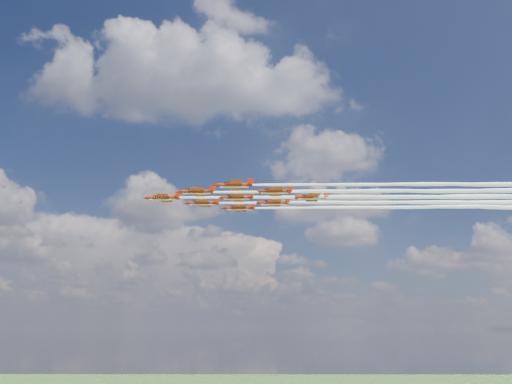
# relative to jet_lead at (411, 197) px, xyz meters

# --- Properties ---
(jet_lead) EXTENTS (155.58, 9.78, 2.86)m
(jet_lead) POSITION_rel_jet_lead_xyz_m (0.00, 0.00, 0.00)
(jet_lead) COLOR #B7220A
(jet_row2_port) EXTENTS (155.58, 9.78, 2.86)m
(jet_row2_port) POSITION_rel_jet_lead_xyz_m (11.03, -6.73, 0.00)
(jet_row2_port) COLOR #B7220A
(jet_row2_starb) EXTENTS (155.58, 9.78, 2.86)m
(jet_row2_starb) POSITION_rel_jet_lead_xyz_m (11.14, 6.56, 0.00)
(jet_row2_starb) COLOR #B7220A
(jet_row3_port) EXTENTS (155.58, 9.78, 2.86)m
(jet_row3_port) POSITION_rel_jet_lead_xyz_m (22.06, -13.46, 0.00)
(jet_row3_port) COLOR #B7220A
(jet_row3_centre) EXTENTS (155.58, 9.78, 2.86)m
(jet_row3_centre) POSITION_rel_jet_lead_xyz_m (22.17, -0.17, 0.00)
(jet_row3_centre) COLOR #B7220A
(jet_row3_starb) EXTENTS (155.58, 9.78, 2.86)m
(jet_row3_starb) POSITION_rel_jet_lead_xyz_m (22.27, 13.11, 0.00)
(jet_row3_starb) COLOR #B7220A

